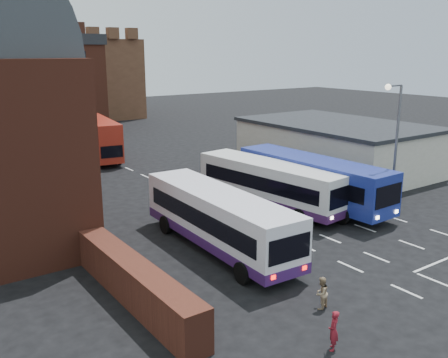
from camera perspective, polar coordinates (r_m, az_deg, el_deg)
ground at (r=26.22m, az=12.88°, el=-9.15°), size 180.00×180.00×0.00m
forecourt_wall at (r=21.66m, az=-10.07°, el=-11.62°), size 1.20×10.00×1.80m
cream_building at (r=45.35m, az=12.69°, el=3.71°), size 10.40×16.40×4.25m
castle_keep at (r=85.39m, az=-19.08°, el=10.78°), size 22.00×22.00×12.00m
bus_white_outbound at (r=26.44m, az=-0.65°, el=-4.25°), size 3.25×11.64×3.15m
bus_white_inbound at (r=33.63m, az=5.26°, el=-0.26°), size 4.00×11.58×3.10m
bus_blue at (r=34.45m, az=10.03°, el=0.14°), size 3.37×12.16×3.29m
bus_red_double at (r=50.15m, az=-14.12°, el=4.57°), size 3.71×10.08×3.94m
street_lamp at (r=33.07m, az=18.89°, el=4.53°), size 1.72×0.39×8.42m
pedestrian_red at (r=18.82m, az=12.41°, el=-16.56°), size 0.64×0.63×1.49m
pedestrian_beige at (r=21.38m, az=11.07°, el=-12.67°), size 0.78×0.67×1.38m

